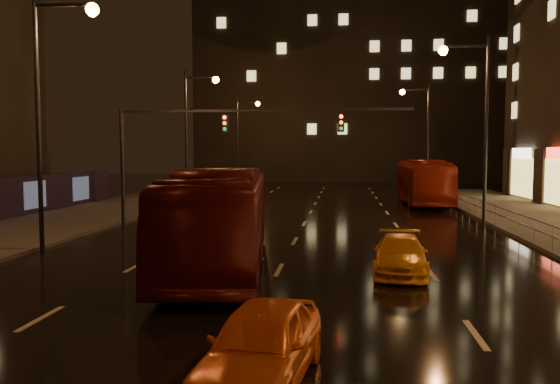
% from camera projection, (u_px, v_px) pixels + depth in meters
% --- Properties ---
extents(ground, '(140.00, 140.00, 0.00)m').
position_uv_depth(ground, '(301.00, 229.00, 28.24)').
color(ground, black).
rests_on(ground, ground).
extents(building_distant, '(44.00, 16.00, 36.00)m').
position_uv_depth(building_distant, '(357.00, 54.00, 77.99)').
color(building_distant, black).
rests_on(building_distant, ground).
extents(traffic_signal, '(15.31, 0.32, 6.20)m').
position_uv_depth(traffic_signal, '(205.00, 137.00, 28.47)').
color(traffic_signal, black).
rests_on(traffic_signal, ground).
extents(railing_right, '(0.05, 56.00, 1.00)m').
position_uv_depth(railing_right, '(520.00, 219.00, 25.02)').
color(railing_right, '#99999E').
rests_on(railing_right, sidewalk_right).
extents(bus_red, '(4.37, 12.44, 3.39)m').
position_uv_depth(bus_red, '(221.00, 217.00, 18.93)').
color(bus_red, '#4F0D0B').
rests_on(bus_red, ground).
extents(bus_curb, '(2.95, 12.16, 3.38)m').
position_uv_depth(bus_curb, '(423.00, 182.00, 41.50)').
color(bus_curb, maroon).
rests_on(bus_curb, ground).
extents(taxi_near, '(2.11, 4.17, 1.36)m').
position_uv_depth(taxi_near, '(262.00, 344.00, 9.27)').
color(taxi_near, orange).
rests_on(taxi_near, ground).
extents(taxi_far, '(2.03, 4.28, 1.20)m').
position_uv_depth(taxi_far, '(400.00, 255.00, 17.83)').
color(taxi_far, orange).
rests_on(taxi_far, ground).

